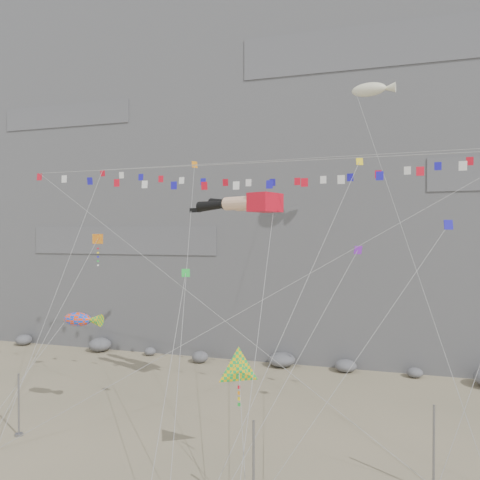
% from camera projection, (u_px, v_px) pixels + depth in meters
% --- Properties ---
extents(ground, '(120.00, 120.00, 0.00)m').
position_uv_depth(ground, '(226.00, 442.00, 28.54)').
color(ground, gray).
rests_on(ground, ground).
extents(cliff, '(80.00, 28.00, 50.00)m').
position_uv_depth(cliff, '(306.00, 136.00, 58.84)').
color(cliff, slate).
rests_on(cliff, ground).
extents(talus_boulders, '(60.00, 3.00, 1.20)m').
position_uv_depth(talus_boulders, '(282.00, 360.00, 44.82)').
color(talus_boulders, slate).
rests_on(talus_boulders, ground).
extents(anchor_pole_left, '(0.12, 0.12, 3.94)m').
position_uv_depth(anchor_pole_left, '(19.00, 405.00, 29.42)').
color(anchor_pole_left, gray).
rests_on(anchor_pole_left, ground).
extents(anchor_pole_center, '(0.12, 0.12, 4.34)m').
position_uv_depth(anchor_pole_center, '(254.00, 468.00, 21.06)').
color(anchor_pole_center, gray).
rests_on(anchor_pole_center, ground).
extents(anchor_pole_right, '(0.12, 0.12, 4.38)m').
position_uv_depth(anchor_pole_right, '(434.00, 449.00, 22.87)').
color(anchor_pole_right, gray).
rests_on(anchor_pole_right, ground).
extents(legs_kite, '(8.09, 16.12, 19.73)m').
position_uv_depth(legs_kite, '(242.00, 204.00, 33.24)').
color(legs_kite, red).
rests_on(legs_kite, ground).
extents(flag_banner_upper, '(32.87, 13.98, 26.70)m').
position_uv_depth(flag_banner_upper, '(285.00, 160.00, 35.21)').
color(flag_banner_upper, red).
rests_on(flag_banner_upper, ground).
extents(flag_banner_lower, '(34.83, 5.89, 21.23)m').
position_uv_depth(flag_banner_lower, '(253.00, 163.00, 31.14)').
color(flag_banner_lower, red).
rests_on(flag_banner_lower, ground).
extents(harlequin_kite, '(2.21, 10.38, 15.57)m').
position_uv_depth(harlequin_kite, '(97.00, 240.00, 35.81)').
color(harlequin_kite, red).
rests_on(harlequin_kite, ground).
extents(fish_windsock, '(5.16, 6.28, 9.48)m').
position_uv_depth(fish_windsock, '(77.00, 319.00, 32.10)').
color(fish_windsock, '#FF3F0D').
rests_on(fish_windsock, ground).
extents(delta_kite, '(2.83, 4.86, 7.50)m').
position_uv_depth(delta_kite, '(239.00, 370.00, 24.51)').
color(delta_kite, '#ECB40C').
rests_on(delta_kite, ground).
extents(blimp_windsock, '(8.29, 14.51, 28.48)m').
position_uv_depth(blimp_windsock, '(369.00, 90.00, 37.47)').
color(blimp_windsock, '#EAE7C1').
rests_on(blimp_windsock, ground).
extents(small_kite_a, '(5.72, 16.35, 24.72)m').
position_uv_depth(small_kite_a, '(194.00, 169.00, 38.48)').
color(small_kite_a, orange).
rests_on(small_kite_a, ground).
extents(small_kite_b, '(6.58, 9.50, 15.75)m').
position_uv_depth(small_kite_b, '(357.00, 253.00, 30.21)').
color(small_kite_b, purple).
rests_on(small_kite_b, ground).
extents(small_kite_c, '(2.21, 8.91, 13.25)m').
position_uv_depth(small_kite_c, '(185.00, 276.00, 29.37)').
color(small_kite_c, green).
rests_on(small_kite_c, ground).
extents(small_kite_d, '(6.96, 14.41, 23.39)m').
position_uv_depth(small_kite_d, '(357.00, 167.00, 32.86)').
color(small_kite_d, yellow).
rests_on(small_kite_d, ground).
extents(small_kite_e, '(9.72, 7.19, 17.28)m').
position_uv_depth(small_kite_e, '(446.00, 228.00, 26.13)').
color(small_kite_e, '#1B14B2').
rests_on(small_kite_e, ground).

